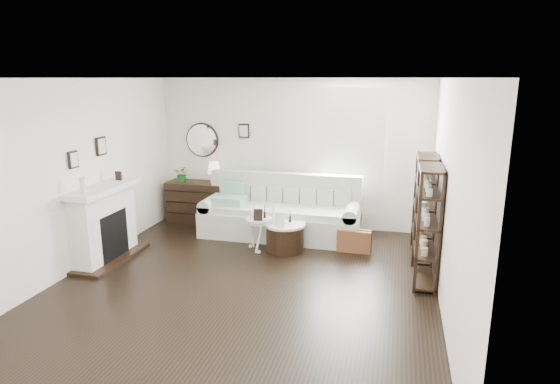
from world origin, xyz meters
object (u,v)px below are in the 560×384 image
(sofa, at_px, (281,216))
(drum_table, at_px, (285,237))
(dresser, at_px, (199,202))
(pedestal_table, at_px, (259,221))

(sofa, distance_m, drum_table, 0.78)
(dresser, bearing_deg, pedestal_table, -37.37)
(sofa, relative_size, pedestal_table, 5.17)
(drum_table, xyz_separation_m, pedestal_table, (-0.41, -0.08, 0.25))
(sofa, height_order, drum_table, sofa)
(sofa, height_order, pedestal_table, sofa)
(dresser, xyz_separation_m, pedestal_table, (1.57, -1.20, 0.09))
(sofa, bearing_deg, pedestal_table, -100.88)
(sofa, bearing_deg, drum_table, -71.34)
(pedestal_table, bearing_deg, drum_table, 11.35)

